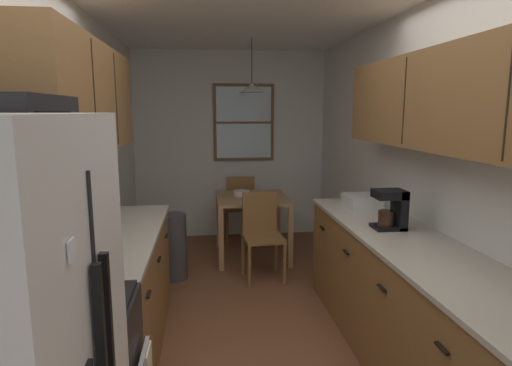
{
  "coord_description": "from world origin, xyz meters",
  "views": [
    {
      "loc": [
        -0.35,
        -2.26,
        1.75
      ],
      "look_at": [
        0.1,
        1.45,
        1.11
      ],
      "focal_mm": 29.81,
      "sensor_mm": 36.0,
      "label": 1
    }
  ],
  "objects_px": {
    "dining_chair_far": "(240,205)",
    "dish_rack": "(361,201)",
    "microwave_over_range": "(10,140)",
    "table_serving_bowl": "(242,193)",
    "trash_bin": "(173,247)",
    "dining_table": "(252,207)",
    "coffee_maker": "(393,208)",
    "storage_canister": "(87,253)",
    "dining_chair_near": "(262,231)"
  },
  "relations": [
    {
      "from": "dining_table",
      "to": "table_serving_bowl",
      "type": "distance_m",
      "value": 0.21
    },
    {
      "from": "dining_chair_near",
      "to": "dish_rack",
      "type": "distance_m",
      "value": 1.15
    },
    {
      "from": "dining_chair_far",
      "to": "coffee_maker",
      "type": "distance_m",
      "value": 2.89
    },
    {
      "from": "dining_chair_far",
      "to": "table_serving_bowl",
      "type": "distance_m",
      "value": 0.61
    },
    {
      "from": "trash_bin",
      "to": "table_serving_bowl",
      "type": "bearing_deg",
      "value": 40.7
    },
    {
      "from": "dining_table",
      "to": "trash_bin",
      "type": "xyz_separation_m",
      "value": [
        -0.89,
        -0.57,
        -0.27
      ]
    },
    {
      "from": "dining_table",
      "to": "table_serving_bowl",
      "type": "bearing_deg",
      "value": 140.81
    },
    {
      "from": "microwave_over_range",
      "to": "trash_bin",
      "type": "xyz_separation_m",
      "value": [
        0.41,
        2.55,
        -1.29
      ]
    },
    {
      "from": "trash_bin",
      "to": "microwave_over_range",
      "type": "bearing_deg",
      "value": -99.08
    },
    {
      "from": "dining_table",
      "to": "coffee_maker",
      "type": "bearing_deg",
      "value": -68.64
    },
    {
      "from": "dining_table",
      "to": "coffee_maker",
      "type": "xyz_separation_m",
      "value": [
        0.8,
        -2.05,
        0.43
      ]
    },
    {
      "from": "trash_bin",
      "to": "coffee_maker",
      "type": "distance_m",
      "value": 2.35
    },
    {
      "from": "microwave_over_range",
      "to": "dining_chair_near",
      "type": "height_order",
      "value": "microwave_over_range"
    },
    {
      "from": "storage_canister",
      "to": "coffee_maker",
      "type": "distance_m",
      "value": 2.06
    },
    {
      "from": "dining_chair_far",
      "to": "dish_rack",
      "type": "distance_m",
      "value": 2.22
    },
    {
      "from": "table_serving_bowl",
      "to": "coffee_maker",
      "type": "bearing_deg",
      "value": -66.84
    },
    {
      "from": "microwave_over_range",
      "to": "trash_bin",
      "type": "height_order",
      "value": "microwave_over_range"
    },
    {
      "from": "dining_table",
      "to": "storage_canister",
      "type": "bearing_deg",
      "value": -114.81
    },
    {
      "from": "dining_table",
      "to": "trash_bin",
      "type": "height_order",
      "value": "dining_table"
    },
    {
      "from": "trash_bin",
      "to": "coffee_maker",
      "type": "relative_size",
      "value": 2.42
    },
    {
      "from": "dish_rack",
      "to": "table_serving_bowl",
      "type": "relative_size",
      "value": 1.64
    },
    {
      "from": "table_serving_bowl",
      "to": "dining_table",
      "type": "bearing_deg",
      "value": -39.19
    },
    {
      "from": "trash_bin",
      "to": "table_serving_bowl",
      "type": "relative_size",
      "value": 3.35
    },
    {
      "from": "microwave_over_range",
      "to": "storage_canister",
      "type": "height_order",
      "value": "microwave_over_range"
    },
    {
      "from": "dining_chair_near",
      "to": "storage_canister",
      "type": "relative_size",
      "value": 5.67
    },
    {
      "from": "microwave_over_range",
      "to": "dining_table",
      "type": "xyz_separation_m",
      "value": [
        1.3,
        3.13,
        -1.01
      ]
    },
    {
      "from": "dining_chair_near",
      "to": "trash_bin",
      "type": "bearing_deg",
      "value": 175.73
    },
    {
      "from": "trash_bin",
      "to": "dish_rack",
      "type": "relative_size",
      "value": 2.04
    },
    {
      "from": "microwave_over_range",
      "to": "coffee_maker",
      "type": "bearing_deg",
      "value": 27.22
    },
    {
      "from": "dining_table",
      "to": "table_serving_bowl",
      "type": "height_order",
      "value": "table_serving_bowl"
    },
    {
      "from": "microwave_over_range",
      "to": "dining_chair_far",
      "type": "bearing_deg",
      "value": 72.26
    },
    {
      "from": "dining_chair_near",
      "to": "dish_rack",
      "type": "height_order",
      "value": "dish_rack"
    },
    {
      "from": "dining_chair_far",
      "to": "table_serving_bowl",
      "type": "height_order",
      "value": "dining_chair_far"
    },
    {
      "from": "dining_chair_near",
      "to": "table_serving_bowl",
      "type": "bearing_deg",
      "value": 101.41
    },
    {
      "from": "dining_chair_far",
      "to": "trash_bin",
      "type": "bearing_deg",
      "value": -123.24
    },
    {
      "from": "dining_table",
      "to": "storage_canister",
      "type": "distance_m",
      "value": 2.86
    },
    {
      "from": "dining_table",
      "to": "coffee_maker",
      "type": "height_order",
      "value": "coffee_maker"
    },
    {
      "from": "dining_chair_near",
      "to": "trash_bin",
      "type": "relative_size",
      "value": 1.3
    },
    {
      "from": "microwave_over_range",
      "to": "storage_canister",
      "type": "relative_size",
      "value": 3.63
    },
    {
      "from": "coffee_maker",
      "to": "table_serving_bowl",
      "type": "bearing_deg",
      "value": 113.16
    },
    {
      "from": "dining_table",
      "to": "dining_chair_near",
      "type": "bearing_deg",
      "value": -87.04
    },
    {
      "from": "coffee_maker",
      "to": "table_serving_bowl",
      "type": "xyz_separation_m",
      "value": [
        -0.92,
        2.14,
        -0.28
      ]
    },
    {
      "from": "trash_bin",
      "to": "storage_canister",
      "type": "xyz_separation_m",
      "value": [
        -0.3,
        -2.01,
        0.63
      ]
    },
    {
      "from": "dining_chair_far",
      "to": "dish_rack",
      "type": "relative_size",
      "value": 2.65
    },
    {
      "from": "microwave_over_range",
      "to": "coffee_maker",
      "type": "height_order",
      "value": "microwave_over_range"
    },
    {
      "from": "microwave_over_range",
      "to": "table_serving_bowl",
      "type": "height_order",
      "value": "microwave_over_range"
    },
    {
      "from": "dining_table",
      "to": "dish_rack",
      "type": "distance_m",
      "value": 1.6
    },
    {
      "from": "coffee_maker",
      "to": "dining_chair_near",
      "type": "bearing_deg",
      "value": 118.67
    },
    {
      "from": "microwave_over_range",
      "to": "dish_rack",
      "type": "height_order",
      "value": "microwave_over_range"
    },
    {
      "from": "dining_chair_near",
      "to": "table_serving_bowl",
      "type": "distance_m",
      "value": 0.8
    }
  ]
}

